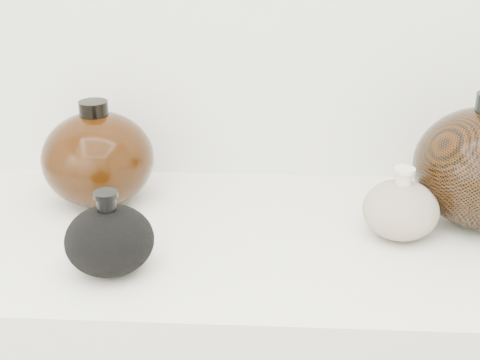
{
  "coord_description": "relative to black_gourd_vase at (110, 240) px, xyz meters",
  "views": [
    {
      "loc": [
        0.04,
        -0.01,
        1.42
      ],
      "look_at": [
        -0.02,
        0.92,
        1.01
      ],
      "focal_mm": 50.0,
      "sensor_mm": 36.0,
      "label": 1
    }
  ],
  "objects": [
    {
      "name": "left_round_pot",
      "position": [
        -0.07,
        0.23,
        0.03
      ],
      "size": [
        0.21,
        0.21,
        0.19
      ],
      "color": "black",
      "rests_on": "display_counter"
    },
    {
      "name": "room",
      "position": [
        0.2,
        -0.55,
        0.35
      ],
      "size": [
        3.04,
        2.42,
        2.64
      ],
      "color": "#5B5B5B",
      "rests_on": "ground"
    },
    {
      "name": "cream_gourd_vase",
      "position": [
        0.44,
        0.13,
        -0.0
      ],
      "size": [
        0.15,
        0.15,
        0.12
      ],
      "color": "beige",
      "rests_on": "display_counter"
    },
    {
      "name": "black_gourd_vase",
      "position": [
        0.0,
        0.0,
        0.0
      ],
      "size": [
        0.16,
        0.16,
        0.13
      ],
      "color": "black",
      "rests_on": "display_counter"
    }
  ]
}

